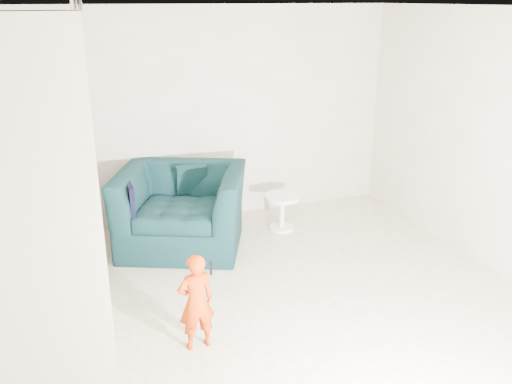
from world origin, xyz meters
TOP-DOWN VIEW (x-y plane):
  - floor at (0.00, 0.00)m, footprint 5.50×5.50m
  - ceiling at (0.00, 0.00)m, footprint 5.50×5.50m
  - back_wall at (0.00, 2.75)m, footprint 5.00×0.00m
  - armchair at (-0.49, 1.98)m, footprint 1.78×1.69m
  - toddler at (-0.81, -0.02)m, footprint 0.33×0.23m
  - side_table at (0.79, 2.01)m, footprint 0.45×0.45m
  - staircase at (-2.00, 0.55)m, footprint 1.02×3.03m
  - cushion at (-0.29, 2.28)m, footprint 0.36×0.17m
  - throw at (-1.07, 1.92)m, footprint 0.05×0.53m
  - phone at (-0.69, -0.08)m, footprint 0.03×0.05m

SIDE VIEW (x-z plane):
  - floor at x=0.00m, z-range 0.00..0.00m
  - side_table at x=0.79m, z-range 0.08..0.53m
  - toddler at x=-0.81m, z-range 0.00..0.85m
  - armchair at x=-0.49m, z-range 0.00..0.92m
  - throw at x=-1.07m, z-range 0.28..0.87m
  - cushion at x=-0.29m, z-range 0.52..0.88m
  - phone at x=-0.69m, z-range 0.69..0.79m
  - staircase at x=-2.00m, z-range -0.86..2.76m
  - back_wall at x=0.00m, z-range -1.15..3.85m
  - ceiling at x=0.00m, z-range 2.70..2.70m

